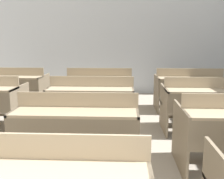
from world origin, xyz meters
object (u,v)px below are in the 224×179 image
at_px(bench_back_left, 13,86).
at_px(bench_back_center, 99,87).
at_px(bench_back_right, 189,88).
at_px(bench_third_right, 207,103).
at_px(bench_third_center, 92,101).
at_px(bench_second_center, 78,127).

relative_size(bench_back_left, bench_back_center, 1.00).
xyz_separation_m(bench_back_center, bench_back_right, (1.85, 0.01, 0.00)).
distance_m(bench_third_right, bench_back_center, 2.23).
height_order(bench_third_right, bench_back_right, same).
relative_size(bench_back_center, bench_back_right, 1.00).
bearing_deg(bench_third_center, bench_back_center, 89.84).
distance_m(bench_third_right, bench_back_left, 3.88).
relative_size(bench_second_center, bench_third_center, 1.00).
height_order(bench_second_center, bench_back_left, same).
height_order(bench_third_center, bench_back_center, same).
relative_size(bench_second_center, bench_back_left, 1.00).
height_order(bench_back_center, bench_back_right, same).
height_order(bench_second_center, bench_back_right, same).
bearing_deg(bench_second_center, bench_back_center, 90.14).
xyz_separation_m(bench_second_center, bench_back_left, (-1.85, 2.56, 0.00)).
xyz_separation_m(bench_second_center, bench_third_center, (-0.01, 1.31, 0.00)).
relative_size(bench_third_center, bench_back_right, 1.00).
xyz_separation_m(bench_third_center, bench_back_right, (1.86, 1.26, 0.00)).
bearing_deg(bench_back_center, bench_back_right, 0.29).
bearing_deg(bench_back_center, bench_second_center, -89.86).
distance_m(bench_second_center, bench_third_right, 2.22).
relative_size(bench_third_center, bench_back_center, 1.00).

